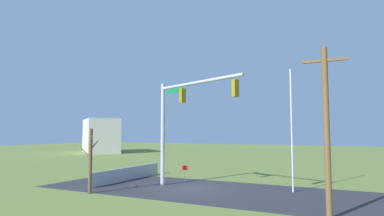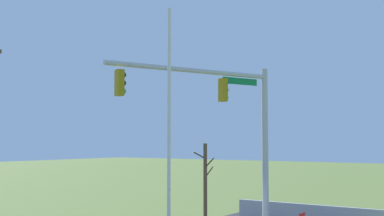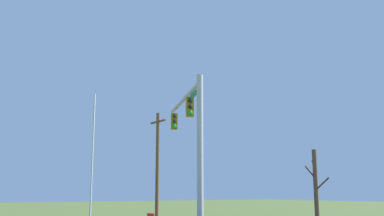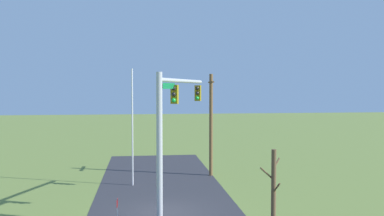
{
  "view_description": "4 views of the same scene",
  "coord_description": "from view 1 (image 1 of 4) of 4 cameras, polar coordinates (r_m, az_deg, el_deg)",
  "views": [
    {
      "loc": [
        -9.47,
        18.95,
        3.69
      ],
      "look_at": [
        -0.69,
        1.34,
        5.23
      ],
      "focal_mm": 29.7,
      "sensor_mm": 36.0,
      "label": 1
    },
    {
      "loc": [
        -16.98,
        -10.08,
        4.01
      ],
      "look_at": [
        -0.52,
        1.32,
        5.4
      ],
      "focal_mm": 46.33,
      "sensor_mm": 36.0,
      "label": 2
    },
    {
      "loc": [
        18.37,
        -11.71,
        2.08
      ],
      "look_at": [
        -1.41,
        1.85,
        6.56
      ],
      "focal_mm": 42.18,
      "sensor_mm": 36.0,
      "label": 3
    },
    {
      "loc": [
        21.11,
        -1.28,
        6.5
      ],
      "look_at": [
        -1.06,
        1.52,
        5.39
      ],
      "focal_mm": 38.38,
      "sensor_mm": 36.0,
      "label": 4
    }
  ],
  "objects": [
    {
      "name": "ground_plane",
      "position": [
        21.5,
        -0.05,
        -14.34
      ],
      "size": [
        160.0,
        160.0,
        0.0
      ],
      "primitive_type": "plane",
      "color": "olive"
    },
    {
      "name": "road_surface",
      "position": [
        20.07,
        10.59,
        -14.97
      ],
      "size": [
        28.0,
        8.0,
        0.01
      ],
      "primitive_type": "cube",
      "color": "#2D2D33",
      "rests_on": "ground_plane"
    },
    {
      "name": "sidewalk_corner",
      "position": [
        23.62,
        -7.46,
        -13.4
      ],
      "size": [
        6.0,
        6.0,
        0.01
      ],
      "primitive_type": "cube",
      "color": "#B7B5AD",
      "rests_on": "ground_plane"
    },
    {
      "name": "retaining_fence",
      "position": [
        25.75,
        -11.43,
        -11.49
      ],
      "size": [
        0.2,
        8.21,
        1.0
      ],
      "primitive_type": "cube",
      "color": "#A8A8AD",
      "rests_on": "ground_plane"
    },
    {
      "name": "signal_mast",
      "position": [
        21.27,
        -2.17,
        -0.78
      ],
      "size": [
        7.08,
        3.12,
        7.21
      ],
      "color": "#B2B5BA",
      "rests_on": "ground_plane"
    },
    {
      "name": "flagpole",
      "position": [
        21.03,
        17.47,
        -3.76
      ],
      "size": [
        0.1,
        0.1,
        7.75
      ],
      "primitive_type": "cylinder",
      "color": "silver",
      "rests_on": "ground_plane"
    },
    {
      "name": "utility_pole",
      "position": [
        15.11,
        23.02,
        -3.27
      ],
      "size": [
        1.9,
        0.26,
        7.5
      ],
      "color": "brown",
      "rests_on": "ground_plane"
    },
    {
      "name": "bare_tree",
      "position": [
        20.63,
        -17.77,
        -8.86
      ],
      "size": [
        1.27,
        1.02,
        3.95
      ],
      "color": "brown",
      "rests_on": "ground_plane"
    },
    {
      "name": "open_sign",
      "position": [
        24.28,
        -1.28,
        -11.04
      ],
      "size": [
        0.56,
        0.04,
        1.22
      ],
      "color": "silver",
      "rests_on": "ground_plane"
    },
    {
      "name": "distant_building",
      "position": [
        62.13,
        -16.1,
        -4.82
      ],
      "size": [
        12.02,
        11.27,
        6.21
      ],
      "primitive_type": "cube",
      "rotation": [
        0.0,
        0.0,
        5.59
      ],
      "color": "beige",
      "rests_on": "ground_plane"
    }
  ]
}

